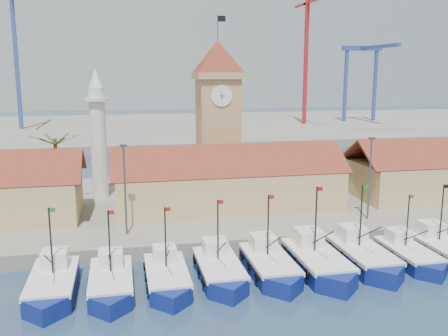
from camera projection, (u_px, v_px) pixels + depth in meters
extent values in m
plane|color=navy|center=(279.00, 288.00, 40.74)|extent=(400.00, 400.00, 0.00)
cube|color=gray|center=(221.00, 204.00, 63.67)|extent=(140.00, 32.00, 1.50)
cube|color=gray|center=(163.00, 128.00, 146.28)|extent=(240.00, 80.00, 2.00)
cube|color=navy|center=(53.00, 288.00, 39.67)|extent=(3.48, 7.87, 1.79)
cube|color=navy|center=(46.00, 310.00, 35.89)|extent=(3.48, 3.48, 1.79)
cube|color=silver|center=(52.00, 277.00, 39.50)|extent=(3.55, 8.09, 0.35)
cube|color=silver|center=(55.00, 259.00, 41.24)|extent=(2.09, 2.19, 1.39)
cylinder|color=black|center=(51.00, 242.00, 39.45)|extent=(0.14, 0.14, 5.56)
cube|color=#197226|center=(52.00, 210.00, 39.00)|extent=(0.50, 0.02, 0.35)
cube|color=navy|center=(111.00, 285.00, 40.13)|extent=(3.31, 7.49, 1.70)
cube|color=navy|center=(110.00, 306.00, 36.53)|extent=(3.31, 3.31, 1.70)
cube|color=silver|center=(111.00, 275.00, 39.97)|extent=(3.37, 7.69, 0.33)
cube|color=silver|center=(111.00, 258.00, 41.62)|extent=(1.98, 2.08, 1.32)
cylinder|color=black|center=(109.00, 242.00, 39.92)|extent=(0.13, 0.13, 5.29)
cube|color=#A5140F|center=(111.00, 212.00, 39.50)|extent=(0.47, 0.02, 0.33)
cube|color=navy|center=(167.00, 280.00, 41.18)|extent=(3.28, 7.43, 1.69)
cube|color=navy|center=(171.00, 300.00, 37.61)|extent=(3.28, 3.28, 1.69)
cube|color=silver|center=(167.00, 270.00, 41.02)|extent=(3.35, 7.64, 0.33)
cube|color=silver|center=(164.00, 254.00, 42.66)|extent=(1.97, 2.06, 1.31)
cylinder|color=black|center=(165.00, 238.00, 40.97)|extent=(0.13, 0.13, 5.26)
cube|color=#A5140F|center=(168.00, 209.00, 40.56)|extent=(0.47, 0.02, 0.33)
cube|color=navy|center=(219.00, 273.00, 42.62)|extent=(3.40, 7.69, 1.75)
cube|color=navy|center=(229.00, 292.00, 38.92)|extent=(3.40, 3.40, 1.75)
cube|color=silver|center=(219.00, 263.00, 42.45)|extent=(3.46, 7.90, 0.34)
cube|color=silver|center=(215.00, 247.00, 44.15)|extent=(2.04, 2.13, 1.36)
cylinder|color=black|center=(218.00, 231.00, 42.40)|extent=(0.14, 0.14, 5.43)
cube|color=#A5140F|center=(221.00, 202.00, 41.97)|extent=(0.49, 0.02, 0.34)
cube|color=navy|center=(269.00, 268.00, 43.56)|extent=(3.49, 7.90, 1.80)
cube|color=navy|center=(283.00, 287.00, 39.77)|extent=(3.49, 3.49, 1.80)
cube|color=silver|center=(269.00, 259.00, 43.39)|extent=(3.56, 8.12, 0.35)
cube|color=silver|center=(263.00, 242.00, 45.14)|extent=(2.09, 2.19, 1.40)
cylinder|color=black|center=(268.00, 226.00, 43.34)|extent=(0.14, 0.14, 5.59)
cube|color=#A5140F|center=(271.00, 197.00, 42.90)|extent=(0.50, 0.02, 0.35)
cube|color=navy|center=(317.00, 265.00, 44.19)|extent=(3.78, 8.55, 1.94)
cube|color=navy|center=(337.00, 285.00, 40.08)|extent=(3.78, 3.78, 1.94)
cube|color=silver|center=(317.00, 255.00, 44.00)|extent=(3.85, 8.79, 0.38)
cube|color=silver|center=(308.00, 238.00, 45.89)|extent=(2.27, 2.37, 1.51)
cylinder|color=black|center=(316.00, 220.00, 43.95)|extent=(0.15, 0.15, 6.04)
cube|color=#A5140F|center=(320.00, 189.00, 43.47)|extent=(0.54, 0.02, 0.38)
cube|color=navy|center=(361.00, 259.00, 45.62)|extent=(3.68, 8.33, 1.89)
cube|color=navy|center=(385.00, 277.00, 41.61)|extent=(3.68, 3.68, 1.89)
cube|color=silver|center=(362.00, 249.00, 45.44)|extent=(3.76, 8.57, 0.37)
cube|color=silver|center=(352.00, 233.00, 47.28)|extent=(2.21, 2.32, 1.47)
cylinder|color=black|center=(361.00, 217.00, 45.38)|extent=(0.15, 0.15, 5.89)
cube|color=#197226|center=(365.00, 187.00, 44.91)|extent=(0.53, 0.02, 0.37)
cube|color=navy|center=(408.00, 258.00, 46.18)|extent=(3.17, 7.18, 1.63)
cube|color=navy|center=(431.00, 273.00, 42.73)|extent=(3.17, 3.17, 1.63)
cube|color=silver|center=(408.00, 249.00, 46.02)|extent=(3.24, 7.38, 0.32)
cube|color=silver|center=(398.00, 236.00, 47.61)|extent=(1.90, 2.00, 1.27)
cylinder|color=black|center=(408.00, 221.00, 45.98)|extent=(0.13, 0.13, 5.08)
cube|color=#197226|center=(412.00, 197.00, 45.57)|extent=(0.45, 0.02, 0.32)
cube|color=navy|center=(442.00, 252.00, 47.51)|extent=(3.49, 7.91, 1.80)
cube|color=silver|center=(442.00, 243.00, 47.34)|extent=(3.56, 8.13, 0.35)
cube|color=silver|center=(431.00, 229.00, 49.08)|extent=(2.10, 2.20, 1.40)
cylinder|color=black|center=(442.00, 213.00, 47.28)|extent=(0.14, 0.14, 5.59)
cube|color=black|center=(446.00, 186.00, 46.84)|extent=(0.50, 0.02, 0.35)
cube|color=tan|center=(228.00, 188.00, 59.25)|extent=(26.00, 10.00, 4.50)
cube|color=maroon|center=(232.00, 161.00, 56.14)|extent=(27.04, 5.13, 3.21)
cube|color=maroon|center=(223.00, 154.00, 60.94)|extent=(27.04, 5.13, 3.21)
cube|color=tan|center=(218.00, 138.00, 64.02)|extent=(5.00, 5.00, 15.00)
cube|color=tan|center=(218.00, 76.00, 62.52)|extent=(5.80, 5.80, 0.80)
pyramid|color=maroon|center=(218.00, 57.00, 62.08)|extent=(5.80, 5.80, 4.00)
cylinder|color=white|center=(222.00, 96.00, 60.52)|extent=(2.60, 0.15, 2.60)
cube|color=black|center=(222.00, 96.00, 60.45)|extent=(0.08, 0.02, 1.00)
cube|color=black|center=(222.00, 96.00, 60.45)|extent=(0.80, 0.02, 0.08)
cylinder|color=#3F3F44|center=(218.00, 28.00, 61.42)|extent=(0.10, 0.10, 3.00)
cube|color=black|center=(222.00, 19.00, 61.31)|extent=(1.00, 0.03, 0.70)
cylinder|color=silver|center=(99.00, 143.00, 63.04)|extent=(2.00, 2.00, 14.00)
cylinder|color=silver|center=(96.00, 99.00, 61.99)|extent=(3.00, 3.00, 0.40)
cone|color=silver|center=(95.00, 78.00, 61.50)|extent=(1.80, 1.80, 2.40)
cylinder|color=brown|center=(57.00, 171.00, 60.69)|extent=(0.44, 0.44, 8.00)
cube|color=#2E5F20|center=(67.00, 140.00, 60.24)|extent=(2.80, 0.35, 1.18)
cube|color=#2E5F20|center=(62.00, 139.00, 61.27)|extent=(1.71, 2.60, 1.18)
cube|color=#2E5F20|center=(50.00, 139.00, 60.99)|extent=(1.71, 2.60, 1.18)
cube|color=#2E5F20|center=(43.00, 140.00, 59.68)|extent=(2.80, 0.35, 1.18)
cube|color=#2E5F20|center=(47.00, 142.00, 58.66)|extent=(1.71, 2.60, 1.18)
cube|color=#2E5F20|center=(60.00, 141.00, 58.94)|extent=(1.71, 2.60, 1.18)
cylinder|color=#3F3F44|center=(125.00, 190.00, 48.73)|extent=(0.20, 0.20, 9.00)
cube|color=#3F3F44|center=(123.00, 146.00, 47.90)|extent=(0.70, 0.25, 0.25)
cylinder|color=#3F3F44|center=(370.00, 179.00, 53.93)|extent=(0.20, 0.20, 9.00)
cube|color=#3F3F44|center=(372.00, 138.00, 53.10)|extent=(0.70, 0.25, 0.25)
cube|color=#324799|center=(16.00, 59.00, 132.86)|extent=(1.00, 1.00, 37.41)
cube|color=red|center=(306.00, 63.00, 146.23)|extent=(1.00, 1.00, 35.83)
cube|color=red|center=(301.00, 5.00, 147.83)|extent=(0.60, 10.00, 0.60)
cube|color=#324799|center=(345.00, 86.00, 155.40)|extent=(0.90, 0.90, 22.00)
cube|color=#324799|center=(375.00, 86.00, 157.40)|extent=(0.90, 0.90, 22.00)
cube|color=#324799|center=(362.00, 48.00, 154.21)|extent=(13.00, 1.40, 1.40)
cube|color=#324799|center=(378.00, 47.00, 144.60)|extent=(1.40, 22.00, 1.00)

